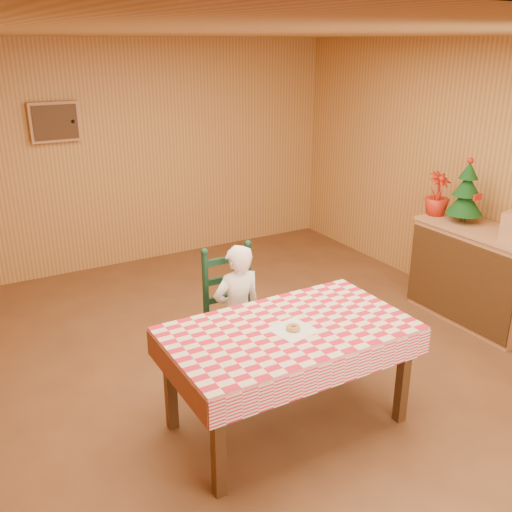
{
  "coord_description": "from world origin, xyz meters",
  "views": [
    {
      "loc": [
        -2.12,
        -3.48,
        2.56
      ],
      "look_at": [
        0.0,
        0.2,
        0.95
      ],
      "focal_mm": 40.0,
      "sensor_mm": 36.0,
      "label": 1
    }
  ],
  "objects_px": {
    "shelf_unit": "(476,275)",
    "christmas_tree": "(466,193)",
    "dining_table": "(289,338)",
    "ladder_chair": "(234,317)",
    "seated_child": "(238,313)",
    "storage_bin": "(456,291)"
  },
  "relations": [
    {
      "from": "shelf_unit",
      "to": "christmas_tree",
      "type": "xyz_separation_m",
      "value": [
        0.01,
        0.25,
        0.74
      ]
    },
    {
      "from": "shelf_unit",
      "to": "christmas_tree",
      "type": "distance_m",
      "value": 0.79
    },
    {
      "from": "shelf_unit",
      "to": "christmas_tree",
      "type": "height_order",
      "value": "christmas_tree"
    },
    {
      "from": "dining_table",
      "to": "christmas_tree",
      "type": "relative_size",
      "value": 2.67
    },
    {
      "from": "christmas_tree",
      "to": "ladder_chair",
      "type": "bearing_deg",
      "value": 178.49
    },
    {
      "from": "dining_table",
      "to": "seated_child",
      "type": "relative_size",
      "value": 1.47
    },
    {
      "from": "seated_child",
      "to": "storage_bin",
      "type": "bearing_deg",
      "value": 179.24
    },
    {
      "from": "christmas_tree",
      "to": "storage_bin",
      "type": "relative_size",
      "value": 1.52
    },
    {
      "from": "ladder_chair",
      "to": "christmas_tree",
      "type": "bearing_deg",
      "value": -1.51
    },
    {
      "from": "storage_bin",
      "to": "dining_table",
      "type": "bearing_deg",
      "value": -164.23
    },
    {
      "from": "storage_bin",
      "to": "shelf_unit",
      "type": "bearing_deg",
      "value": -96.21
    },
    {
      "from": "ladder_chair",
      "to": "dining_table",
      "type": "bearing_deg",
      "value": -90.0
    },
    {
      "from": "shelf_unit",
      "to": "storage_bin",
      "type": "bearing_deg",
      "value": 83.79
    },
    {
      "from": "dining_table",
      "to": "ladder_chair",
      "type": "height_order",
      "value": "ladder_chair"
    },
    {
      "from": "dining_table",
      "to": "ladder_chair",
      "type": "bearing_deg",
      "value": 90.0
    },
    {
      "from": "ladder_chair",
      "to": "shelf_unit",
      "type": "distance_m",
      "value": 2.46
    },
    {
      "from": "seated_child",
      "to": "storage_bin",
      "type": "height_order",
      "value": "seated_child"
    },
    {
      "from": "ladder_chair",
      "to": "storage_bin",
      "type": "height_order",
      "value": "ladder_chair"
    },
    {
      "from": "seated_child",
      "to": "christmas_tree",
      "type": "height_order",
      "value": "christmas_tree"
    },
    {
      "from": "seated_child",
      "to": "christmas_tree",
      "type": "relative_size",
      "value": 1.81
    },
    {
      "from": "shelf_unit",
      "to": "christmas_tree",
      "type": "bearing_deg",
      "value": 88.02
    },
    {
      "from": "ladder_chair",
      "to": "storage_bin",
      "type": "xyz_separation_m",
      "value": [
        2.47,
        -0.09,
        -0.3
      ]
    }
  ]
}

